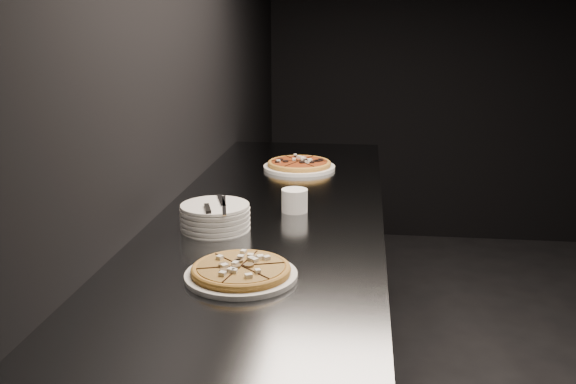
# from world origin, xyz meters

# --- Properties ---
(wall_left) EXTENTS (0.02, 5.00, 2.80)m
(wall_left) POSITION_xyz_m (-2.50, 0.00, 1.40)
(wall_left) COLOR black
(wall_left) RESTS_ON floor
(counter) EXTENTS (0.74, 2.44, 0.92)m
(counter) POSITION_xyz_m (-2.13, 0.00, 0.46)
(counter) COLOR slate
(counter) RESTS_ON floor
(pizza_mushroom) EXTENTS (0.32, 0.32, 0.03)m
(pizza_mushroom) POSITION_xyz_m (-2.12, -0.59, 0.94)
(pizza_mushroom) COLOR white
(pizza_mushroom) RESTS_ON counter
(pizza_tomato) EXTENTS (0.31, 0.31, 0.04)m
(pizza_tomato) POSITION_xyz_m (-2.10, 0.63, 0.94)
(pizza_tomato) COLOR white
(pizza_tomato) RESTS_ON counter
(plate_stack) EXTENTS (0.21, 0.21, 0.08)m
(plate_stack) POSITION_xyz_m (-2.28, -0.22, 0.96)
(plate_stack) COLOR white
(plate_stack) RESTS_ON counter
(cutlery) EXTENTS (0.07, 0.23, 0.01)m
(cutlery) POSITION_xyz_m (-2.27, -0.23, 1.00)
(cutlery) COLOR silver
(cutlery) RESTS_ON plate_stack
(ramekin) EXTENTS (0.09, 0.09, 0.08)m
(ramekin) POSITION_xyz_m (-2.05, -0.00, 0.96)
(ramekin) COLOR silver
(ramekin) RESTS_ON counter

